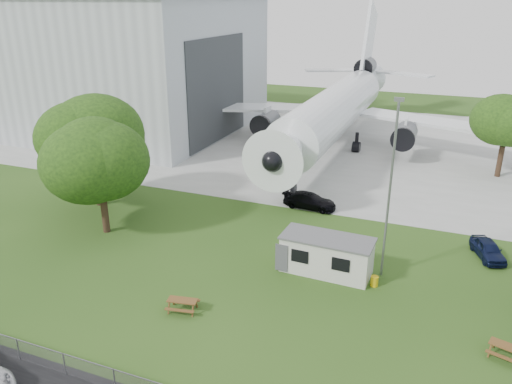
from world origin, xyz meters
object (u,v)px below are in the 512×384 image
at_px(airliner, 338,106).
at_px(picnic_west, 183,311).
at_px(site_cabin, 327,255).
at_px(picnic_east, 506,358).
at_px(hangar, 96,59).

xyz_separation_m(airliner, picnic_west, (-0.29, -38.35, -5.27)).
xyz_separation_m(site_cabin, picnic_east, (10.98, -5.18, -1.31)).
bearing_deg(airliner, picnic_west, -90.44).
height_order(hangar, airliner, hangar).
relative_size(hangar, picnic_east, 23.89).
xyz_separation_m(site_cabin, picnic_west, (-6.89, -7.70, -1.31)).
bearing_deg(hangar, picnic_east, -33.89).
bearing_deg(picnic_east, airliner, 132.91).
xyz_separation_m(hangar, picnic_east, (53.55, -35.97, -9.41)).
xyz_separation_m(airliner, picnic_east, (17.58, -35.83, -5.27)).
bearing_deg(picnic_east, hangar, 162.89).
bearing_deg(airliner, hangar, 179.78).
height_order(airliner, picnic_east, airliner).
height_order(site_cabin, picnic_east, site_cabin).
height_order(airliner, picnic_west, airliner).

